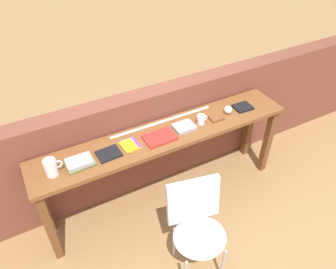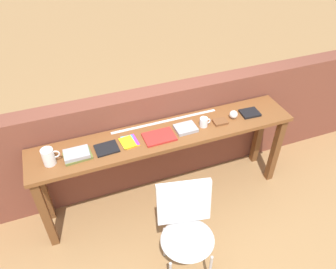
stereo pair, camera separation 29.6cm
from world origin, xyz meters
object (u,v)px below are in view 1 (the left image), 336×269
(leather_journal_brown, at_px, (216,118))
(book_repair_rightmost, at_px, (243,107))
(pitcher_white, at_px, (51,167))
(chair_white_moulded, at_px, (197,224))
(book_stack_leftmost, at_px, (80,163))
(magazine_cycling, at_px, (109,154))
(sports_ball_small, at_px, (228,110))
(book_open_centre, at_px, (160,138))
(pamphlet_pile_colourful, at_px, (130,145))
(mug, at_px, (201,119))

(leather_journal_brown, distance_m, book_repair_rightmost, 0.34)
(pitcher_white, bearing_deg, book_repair_rightmost, 0.81)
(chair_white_moulded, height_order, book_stack_leftmost, book_stack_leftmost)
(magazine_cycling, relative_size, leather_journal_brown, 1.52)
(chair_white_moulded, relative_size, sports_ball_small, 11.14)
(chair_white_moulded, bearing_deg, book_open_centre, 87.22)
(pitcher_white, xyz_separation_m, magazine_cycling, (0.47, 0.01, -0.07))
(book_stack_leftmost, bearing_deg, book_open_centre, -0.26)
(book_repair_rightmost, bearing_deg, chair_white_moulded, -139.30)
(sports_ball_small, bearing_deg, book_repair_rightmost, -0.05)
(leather_journal_brown, xyz_separation_m, book_repair_rightmost, (0.34, 0.03, -0.00))
(chair_white_moulded, height_order, book_open_centre, book_open_centre)
(book_stack_leftmost, relative_size, magazine_cycling, 1.21)
(pamphlet_pile_colourful, bearing_deg, mug, -1.61)
(book_stack_leftmost, xyz_separation_m, mug, (1.18, 0.01, 0.02))
(magazine_cycling, distance_m, leather_journal_brown, 1.10)
(magazine_cycling, bearing_deg, book_repair_rightmost, -2.24)
(pitcher_white, distance_m, mug, 1.40)
(pitcher_white, xyz_separation_m, pamphlet_pile_colourful, (0.68, 0.03, -0.07))
(book_stack_leftmost, distance_m, book_repair_rightmost, 1.69)
(leather_journal_brown, bearing_deg, magazine_cycling, -178.16)
(pitcher_white, bearing_deg, book_stack_leftmost, -0.05)
(mug, height_order, sports_ball_small, mug)
(pitcher_white, distance_m, book_repair_rightmost, 1.91)
(magazine_cycling, height_order, pamphlet_pile_colourful, magazine_cycling)
(book_stack_leftmost, bearing_deg, chair_white_moulded, -46.76)
(book_stack_leftmost, height_order, book_repair_rightmost, book_stack_leftmost)
(book_open_centre, height_order, sports_ball_small, sports_ball_small)
(chair_white_moulded, bearing_deg, mug, 57.05)
(pamphlet_pile_colourful, xyz_separation_m, book_open_centre, (0.27, -0.04, 0.00))
(book_stack_leftmost, distance_m, magazine_cycling, 0.25)
(mug, bearing_deg, book_repair_rightmost, 1.60)
(magazine_cycling, relative_size, pamphlet_pile_colourful, 1.04)
(leather_journal_brown, bearing_deg, chair_white_moulded, -129.21)
(chair_white_moulded, height_order, book_repair_rightmost, book_repair_rightmost)
(book_open_centre, relative_size, mug, 2.56)
(pitcher_white, relative_size, book_open_centre, 0.65)
(chair_white_moulded, height_order, pamphlet_pile_colourful, same)
(mug, xyz_separation_m, book_repair_rightmost, (0.51, 0.01, -0.03))
(magazine_cycling, relative_size, mug, 1.79)
(book_stack_leftmost, height_order, pamphlet_pile_colourful, book_stack_leftmost)
(mug, bearing_deg, pitcher_white, -179.48)
(book_open_centre, bearing_deg, chair_white_moulded, -93.53)
(magazine_cycling, bearing_deg, chair_white_moulded, -62.36)
(magazine_cycling, distance_m, sports_ball_small, 1.25)
(pitcher_white, relative_size, leather_journal_brown, 1.41)
(pitcher_white, height_order, mug, pitcher_white)
(pitcher_white, bearing_deg, mug, 0.52)
(magazine_cycling, relative_size, sports_ball_small, 2.47)
(magazine_cycling, bearing_deg, pamphlet_pile_colourful, 3.42)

